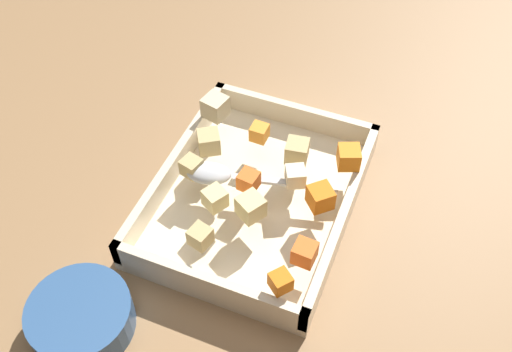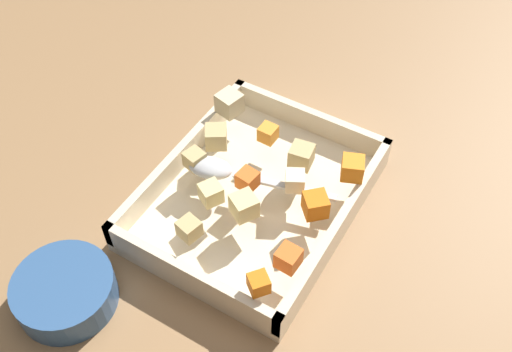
% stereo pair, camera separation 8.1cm
% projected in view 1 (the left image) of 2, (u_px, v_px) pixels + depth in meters
% --- Properties ---
extents(ground_plane, '(4.00, 4.00, 0.00)m').
position_uv_depth(ground_plane, '(257.00, 216.00, 0.84)').
color(ground_plane, '#936D47').
extents(baking_dish, '(0.34, 0.26, 0.05)m').
position_uv_depth(baking_dish, '(256.00, 198.00, 0.84)').
color(baking_dish, beige).
rests_on(baking_dish, ground_plane).
extents(carrot_chunk_under_handle, '(0.04, 0.04, 0.03)m').
position_uv_depth(carrot_chunk_under_handle, '(320.00, 197.00, 0.78)').
color(carrot_chunk_under_handle, orange).
rests_on(carrot_chunk_under_handle, baking_dish).
extents(carrot_chunk_heap_side, '(0.03, 0.03, 0.03)m').
position_uv_depth(carrot_chunk_heap_side, '(249.00, 181.00, 0.80)').
color(carrot_chunk_heap_side, orange).
rests_on(carrot_chunk_heap_side, baking_dish).
extents(carrot_chunk_front_center, '(0.03, 0.03, 0.02)m').
position_uv_depth(carrot_chunk_front_center, '(280.00, 282.00, 0.70)').
color(carrot_chunk_front_center, orange).
rests_on(carrot_chunk_front_center, baking_dish).
extents(carrot_chunk_center, '(0.02, 0.02, 0.02)m').
position_uv_depth(carrot_chunk_center, '(259.00, 132.00, 0.86)').
color(carrot_chunk_center, orange).
rests_on(carrot_chunk_center, baking_dish).
extents(carrot_chunk_back_center, '(0.03, 0.03, 0.03)m').
position_uv_depth(carrot_chunk_back_center, '(305.00, 253.00, 0.72)').
color(carrot_chunk_back_center, orange).
rests_on(carrot_chunk_back_center, baking_dish).
extents(carrot_chunk_mid_right, '(0.04, 0.04, 0.03)m').
position_uv_depth(carrot_chunk_mid_right, '(349.00, 157.00, 0.82)').
color(carrot_chunk_mid_right, orange).
rests_on(carrot_chunk_mid_right, baking_dish).
extents(potato_chunk_corner_sw, '(0.04, 0.04, 0.03)m').
position_uv_depth(potato_chunk_corner_sw, '(209.00, 142.00, 0.84)').
color(potato_chunk_corner_sw, tan).
rests_on(potato_chunk_corner_sw, baking_dish).
extents(potato_chunk_far_left, '(0.04, 0.04, 0.03)m').
position_uv_depth(potato_chunk_far_left, '(215.00, 198.00, 0.78)').
color(potato_chunk_far_left, '#E0CC89').
rests_on(potato_chunk_far_left, baking_dish).
extents(potato_chunk_corner_se, '(0.04, 0.04, 0.03)m').
position_uv_depth(potato_chunk_corner_se, '(215.00, 107.00, 0.89)').
color(potato_chunk_corner_se, beige).
rests_on(potato_chunk_corner_se, baking_dish).
extents(potato_chunk_mid_left, '(0.03, 0.03, 0.03)m').
position_uv_depth(potato_chunk_mid_left, '(295.00, 176.00, 0.80)').
color(potato_chunk_mid_left, beige).
rests_on(potato_chunk_mid_left, baking_dish).
extents(potato_chunk_near_spoon, '(0.03, 0.03, 0.03)m').
position_uv_depth(potato_chunk_near_spoon, '(192.00, 165.00, 0.82)').
color(potato_chunk_near_spoon, tan).
rests_on(potato_chunk_near_spoon, baking_dish).
extents(potato_chunk_near_right, '(0.03, 0.03, 0.03)m').
position_uv_depth(potato_chunk_near_right, '(200.00, 236.00, 0.74)').
color(potato_chunk_near_right, tan).
rests_on(potato_chunk_near_right, baking_dish).
extents(potato_chunk_corner_ne, '(0.04, 0.04, 0.03)m').
position_uv_depth(potato_chunk_corner_ne, '(297.00, 151.00, 0.83)').
color(potato_chunk_corner_ne, tan).
rests_on(potato_chunk_corner_ne, baking_dish).
extents(potato_chunk_rim_edge, '(0.04, 0.04, 0.03)m').
position_uv_depth(potato_chunk_rim_edge, '(251.00, 207.00, 0.77)').
color(potato_chunk_rim_edge, '#E0CC89').
rests_on(potato_chunk_rim_edge, baking_dish).
extents(serving_spoon, '(0.07, 0.21, 0.02)m').
position_uv_depth(serving_spoon, '(220.00, 172.00, 0.81)').
color(serving_spoon, silver).
rests_on(serving_spoon, baking_dish).
extents(small_prep_bowl, '(0.13, 0.13, 0.04)m').
position_uv_depth(small_prep_bowl, '(81.00, 317.00, 0.72)').
color(small_prep_bowl, '#33598C').
rests_on(small_prep_bowl, ground_plane).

